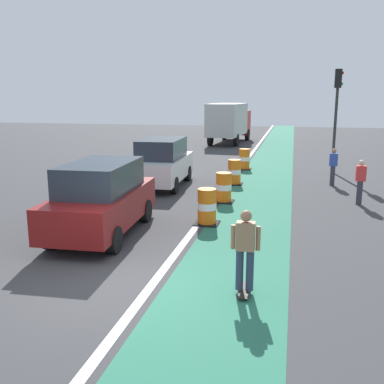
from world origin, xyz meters
TOP-DOWN VIEW (x-y plane):
  - ground_plane at (0.00, 0.00)m, footprint 100.00×100.00m
  - bike_lane_strip at (2.40, 12.00)m, footprint 2.50×80.00m
  - lane_divider_stripe at (0.90, 12.00)m, footprint 0.20×80.00m
  - skateboarder_on_lane at (2.79, 0.19)m, footprint 0.57×0.81m
  - parked_suv_nearest at (-1.51, 3.15)m, footprint 2.10×4.69m
  - parked_suv_second at (-1.83, 10.03)m, footprint 2.08×4.68m
  - traffic_barrel_front at (1.15, 4.77)m, footprint 0.73×0.73m
  - traffic_barrel_mid at (1.20, 7.71)m, footprint 0.73×0.73m
  - traffic_barrel_back at (1.14, 11.12)m, footprint 0.73×0.73m
  - traffic_barrel_far at (1.12, 15.28)m, footprint 0.73×0.73m
  - delivery_truck_down_block at (-1.58, 28.41)m, footprint 2.80×7.74m
  - traffic_light_corner at (5.61, 15.32)m, footprint 0.41×0.32m
  - pedestrian_crossing at (5.33, 11.80)m, footprint 0.34×0.20m
  - pedestrian_waiting at (5.99, 8.41)m, footprint 0.34×0.20m

SIDE VIEW (x-z plane):
  - ground_plane at x=0.00m, z-range 0.00..0.00m
  - bike_lane_strip at x=2.40m, z-range 0.00..0.01m
  - lane_divider_stripe at x=0.90m, z-range 0.00..0.01m
  - traffic_barrel_front at x=1.15m, z-range -0.01..1.08m
  - traffic_barrel_mid at x=1.20m, z-range -0.01..1.08m
  - traffic_barrel_back at x=1.14m, z-range -0.01..1.08m
  - traffic_barrel_far at x=1.12m, z-range -0.01..1.08m
  - pedestrian_crossing at x=5.33m, z-range 0.06..1.67m
  - pedestrian_waiting at x=5.99m, z-range 0.06..1.67m
  - skateboarder_on_lane at x=2.79m, z-range 0.07..1.76m
  - parked_suv_nearest at x=-1.51m, z-range 0.02..2.06m
  - parked_suv_second at x=-1.83m, z-range 0.02..2.06m
  - delivery_truck_down_block at x=-1.58m, z-range 0.23..3.46m
  - traffic_light_corner at x=5.61m, z-range 0.95..6.05m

